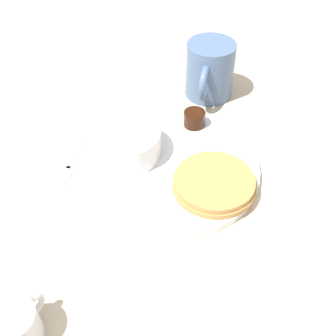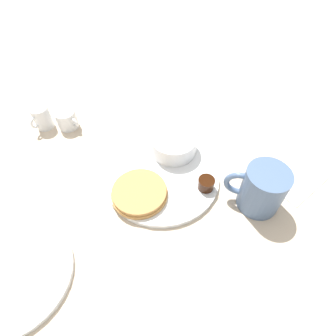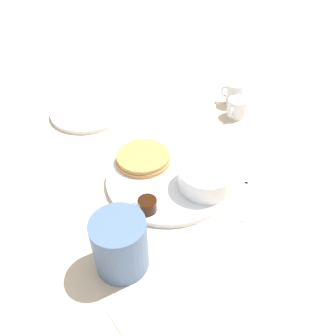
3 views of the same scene
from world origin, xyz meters
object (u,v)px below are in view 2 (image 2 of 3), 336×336
(coffee_mug, at_px, (261,189))
(fork, at_px, (172,130))
(creamer_pitcher_far, at_px, (42,118))
(creamer_pitcher_near, at_px, (67,119))
(bowl, at_px, (174,143))
(plate, at_px, (162,175))

(coffee_mug, distance_m, fork, 0.30)
(fork, bearing_deg, creamer_pitcher_far, -28.49)
(coffee_mug, relative_size, fork, 0.91)
(creamer_pitcher_near, relative_size, fork, 0.59)
(creamer_pitcher_near, distance_m, creamer_pitcher_far, 0.07)
(creamer_pitcher_near, distance_m, fork, 0.29)
(creamer_pitcher_near, bearing_deg, fork, 150.82)
(bowl, relative_size, creamer_pitcher_near, 1.61)
(plate, relative_size, bowl, 2.38)
(bowl, height_order, creamer_pitcher_near, bowl)
(bowl, bearing_deg, creamer_pitcher_far, -41.95)
(coffee_mug, xyz_separation_m, creamer_pitcher_far, (0.37, -0.46, -0.02))
(creamer_pitcher_far, bearing_deg, creamer_pitcher_near, 154.53)
(coffee_mug, bearing_deg, bowl, -65.45)
(plate, xyz_separation_m, bowl, (-0.06, -0.06, 0.03))
(coffee_mug, relative_size, creamer_pitcher_far, 1.68)
(fork, bearing_deg, creamer_pitcher_near, -29.18)
(creamer_pitcher_far, height_order, fork, creamer_pitcher_far)
(coffee_mug, distance_m, creamer_pitcher_far, 0.59)
(creamer_pitcher_near, relative_size, creamer_pitcher_far, 1.09)
(coffee_mug, relative_size, creamer_pitcher_near, 1.55)
(creamer_pitcher_near, height_order, fork, creamer_pitcher_near)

